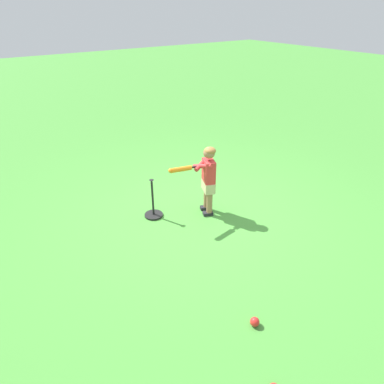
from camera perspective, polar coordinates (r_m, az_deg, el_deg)
name	(u,v)px	position (r m, az deg, el deg)	size (l,w,h in m)	color
ground_plane	(200,213)	(5.35, 1.35, -3.50)	(40.00, 40.00, 0.00)	#479338
child_batter	(207,175)	(5.05, 2.48, 2.86)	(0.31, 0.78, 1.08)	#232328
play_ball_far_left	(255,322)	(3.76, 10.40, -20.47)	(0.10, 0.10, 0.10)	red
batting_tee	(153,210)	(5.26, -6.44, -3.00)	(0.28, 0.28, 0.62)	black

